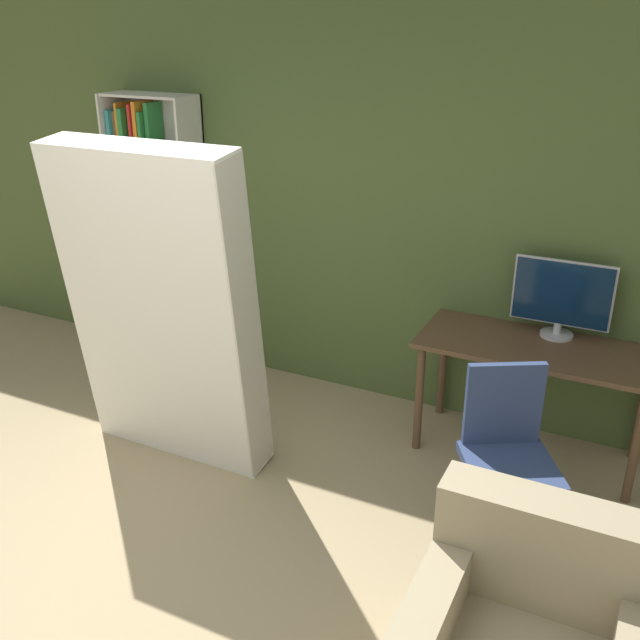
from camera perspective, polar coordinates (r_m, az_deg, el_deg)
wall_back at (r=4.79m, az=1.54°, el=9.46°), size 8.00×0.06×2.70m
desk at (r=4.35m, az=16.80°, el=-3.11°), size 1.34×0.60×0.73m
monitor at (r=4.38m, az=18.78°, el=1.80°), size 0.57×0.19×0.47m
office_chair at (r=3.80m, az=14.63°, el=-11.73°), size 0.60×0.60×0.90m
bookshelf at (r=5.52m, az=-13.10°, el=6.67°), size 0.68×0.30×1.99m
mattress_near at (r=4.11m, az=-12.49°, el=0.72°), size 1.15×0.46×1.91m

